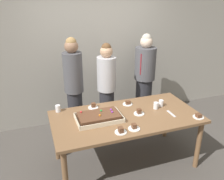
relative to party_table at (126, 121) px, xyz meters
name	(u,v)px	position (x,y,z in m)	size (l,w,h in m)	color
ground_plane	(125,162)	(0.00, 0.00, -0.72)	(12.00, 12.00, 0.00)	#4C4742
interior_back_panel	(94,43)	(0.00, 1.60, 0.78)	(8.00, 0.12, 3.00)	#9E998E
party_table	(126,121)	(0.00, 0.00, 0.00)	(2.04, 1.02, 0.80)	brown
sheet_cake	(99,117)	(-0.39, 0.02, 0.12)	(0.61, 0.39, 0.11)	beige
plated_slice_near_left	(134,127)	(-0.04, -0.35, 0.10)	(0.15, 0.15, 0.07)	white
plated_slice_near_right	(121,131)	(-0.23, -0.37, 0.10)	(0.15, 0.15, 0.08)	white
plated_slice_far_left	(139,112)	(0.19, -0.01, 0.10)	(0.15, 0.15, 0.08)	white
plated_slice_far_right	(128,103)	(0.16, 0.32, 0.10)	(0.15, 0.15, 0.06)	white
plated_slice_center_front	(198,116)	(0.91, -0.38, 0.10)	(0.15, 0.15, 0.06)	white
plated_slice_center_back	(93,106)	(-0.36, 0.39, 0.10)	(0.15, 0.15, 0.07)	white
drink_cup_nearest	(58,108)	(-0.87, 0.44, 0.13)	(0.07, 0.07, 0.10)	white
drink_cup_middle	(156,106)	(0.49, 0.06, 0.13)	(0.07, 0.07, 0.10)	white
drink_cup_far_end	(161,103)	(0.61, 0.10, 0.13)	(0.07, 0.07, 0.10)	white
cake_server_utensil	(171,114)	(0.62, -0.16, 0.08)	(0.03, 0.20, 0.01)	silver
person_serving_front	(74,89)	(-0.55, 0.88, 0.22)	(0.31, 0.31, 1.77)	#28282D
person_green_shirt_behind	(107,90)	(-0.01, 0.83, 0.15)	(0.31, 0.31, 1.66)	#28282D
person_striped_tie_right	(144,79)	(0.80, 1.05, 0.17)	(0.38, 0.38, 1.72)	#28282D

